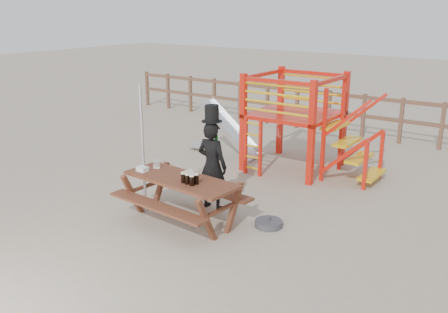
# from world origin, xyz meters

# --- Properties ---
(ground) EXTENTS (60.00, 60.00, 0.00)m
(ground) POSITION_xyz_m (0.00, 0.00, 0.00)
(ground) COLOR tan
(ground) RESTS_ON ground
(back_fence) EXTENTS (15.09, 0.09, 1.20)m
(back_fence) POSITION_xyz_m (0.00, 7.00, 0.74)
(back_fence) COLOR brown
(back_fence) RESTS_ON ground
(playground_fort) EXTENTS (4.71, 1.84, 2.10)m
(playground_fort) POSITION_xyz_m (0.12, 3.58, 1.07)
(playground_fort) COLOR red
(playground_fort) RESTS_ON ground
(picnic_table) EXTENTS (2.07, 1.51, 0.77)m
(picnic_table) POSITION_xyz_m (0.09, -0.07, 0.48)
(picnic_table) COLOR brown
(picnic_table) RESTS_ON ground
(man_with_hat) EXTENTS (0.58, 0.39, 1.85)m
(man_with_hat) POSITION_xyz_m (0.15, 0.70, 0.83)
(man_with_hat) COLOR black
(man_with_hat) RESTS_ON ground
(metal_pole) EXTENTS (0.05, 0.05, 2.21)m
(metal_pole) POSITION_xyz_m (-0.72, -0.09, 1.11)
(metal_pole) COLOR #B2B2B7
(metal_pole) RESTS_ON ground
(parasol_base) EXTENTS (0.45, 0.45, 0.19)m
(parasol_base) POSITION_xyz_m (1.36, 0.60, 0.05)
(parasol_base) COLOR #3D3E43
(parasol_base) RESTS_ON ground
(paper_bag) EXTENTS (0.18, 0.14, 0.08)m
(paper_bag) POSITION_xyz_m (-0.66, -0.18, 0.81)
(paper_bag) COLOR white
(paper_bag) RESTS_ON picnic_table
(stout_pints) EXTENTS (0.28, 0.28, 0.17)m
(stout_pints) POSITION_xyz_m (0.35, -0.16, 0.85)
(stout_pints) COLOR black
(stout_pints) RESTS_ON picnic_table
(empty_glasses) EXTENTS (0.13, 0.09, 0.15)m
(empty_glasses) POSITION_xyz_m (-0.58, 0.08, 0.83)
(empty_glasses) COLOR silver
(empty_glasses) RESTS_ON picnic_table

